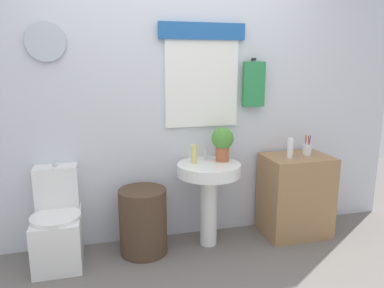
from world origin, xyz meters
name	(u,v)px	position (x,y,z in m)	size (l,w,h in m)	color
back_wall	(174,95)	(0.00, 1.15, 1.30)	(4.40, 0.18, 2.60)	silver
toilet	(58,226)	(-1.01, 0.89, 0.30)	(0.38, 0.51, 0.78)	white
laundry_hamper	(143,221)	(-0.33, 0.85, 0.28)	(0.40, 0.40, 0.56)	#4C3828
pedestal_sink	(209,183)	(0.24, 0.85, 0.57)	(0.54, 0.54, 0.74)	white
faucet	(205,155)	(0.24, 0.97, 0.79)	(0.03, 0.03, 0.10)	silver
wooden_cabinet	(295,195)	(1.09, 0.85, 0.38)	(0.60, 0.44, 0.75)	#9E754C
soap_bottle	(194,154)	(0.12, 0.90, 0.82)	(0.05, 0.05, 0.16)	#DBD166
potted_plant	(223,141)	(0.38, 0.91, 0.92)	(0.19, 0.19, 0.30)	#AD5B38
lotion_bottle	(290,148)	(0.98, 0.81, 0.84)	(0.05, 0.05, 0.18)	white
toothbrush_cup	(307,149)	(1.19, 0.87, 0.81)	(0.08, 0.08, 0.19)	silver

